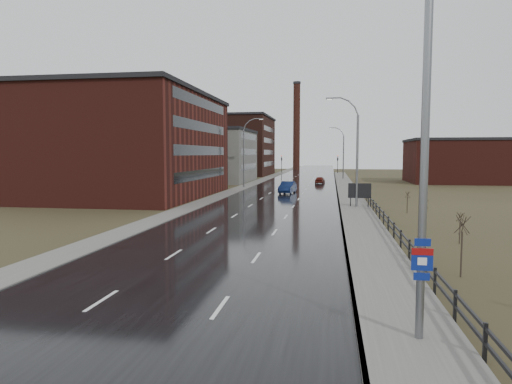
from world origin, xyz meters
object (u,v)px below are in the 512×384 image
(billboard, at_px, (360,191))
(car_far, at_px, (320,180))
(car_near, at_px, (288,188))
(streetlight_main, at_px, (413,137))

(billboard, height_order, car_far, billboard)
(billboard, xyz_separation_m, car_far, (-4.94, 37.95, -1.07))
(car_near, distance_m, car_far, 22.16)
(streetlight_main, bearing_deg, car_near, 99.39)
(streetlight_main, relative_size, car_near, 2.42)
(streetlight_main, distance_m, car_far, 72.39)
(streetlight_main, xyz_separation_m, billboard, (0.63, 34.11, -4.32))
(car_near, height_order, car_far, car_near)
(car_near, bearing_deg, streetlight_main, -74.52)
(streetlight_main, relative_size, car_far, 3.12)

